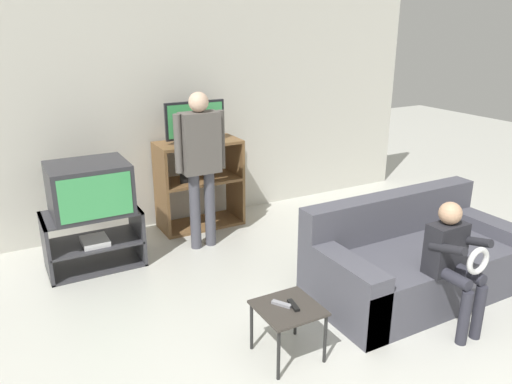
# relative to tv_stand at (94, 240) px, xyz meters

# --- Properties ---
(wall_back) EXTENTS (6.40, 0.06, 2.60)m
(wall_back) POSITION_rel_tv_stand_xyz_m (1.15, 0.76, 1.03)
(wall_back) COLOR beige
(wall_back) RESTS_ON ground_plane
(tv_stand) EXTENTS (0.88, 0.52, 0.55)m
(tv_stand) POSITION_rel_tv_stand_xyz_m (0.00, 0.00, 0.00)
(tv_stand) COLOR #38383D
(tv_stand) RESTS_ON ground_plane
(television_main) EXTENTS (0.71, 0.59, 0.47)m
(television_main) POSITION_rel_tv_stand_xyz_m (0.01, -0.00, 0.52)
(television_main) COLOR #2D2D33
(television_main) RESTS_ON tv_stand
(media_shelf) EXTENTS (0.93, 0.45, 1.00)m
(media_shelf) POSITION_rel_tv_stand_xyz_m (1.29, 0.46, 0.24)
(media_shelf) COLOR brown
(media_shelf) RESTS_ON ground_plane
(television_flat) EXTENTS (0.67, 0.20, 0.44)m
(television_flat) POSITION_rel_tv_stand_xyz_m (1.26, 0.44, 0.93)
(television_flat) COLOR black
(television_flat) RESTS_ON media_shelf
(snack_table) EXTENTS (0.42, 0.42, 0.39)m
(snack_table) POSITION_rel_tv_stand_xyz_m (0.90, -2.06, 0.07)
(snack_table) COLOR #38332D
(snack_table) RESTS_ON ground_plane
(remote_control_black) EXTENTS (0.06, 0.15, 0.02)m
(remote_control_black) POSITION_rel_tv_stand_xyz_m (0.93, -2.07, 0.13)
(remote_control_black) COLOR black
(remote_control_black) RESTS_ON snack_table
(remote_control_white) EXTENTS (0.11, 0.14, 0.02)m
(remote_control_white) POSITION_rel_tv_stand_xyz_m (0.87, -2.02, 0.13)
(remote_control_white) COLOR gray
(remote_control_white) RESTS_ON snack_table
(couch) EXTENTS (1.85, 0.91, 0.81)m
(couch) POSITION_rel_tv_stand_xyz_m (2.32, -1.81, 0.01)
(couch) COLOR #4C4C56
(couch) RESTS_ON ground_plane
(person_standing_adult) EXTENTS (0.53, 0.20, 1.61)m
(person_standing_adult) POSITION_rel_tv_stand_xyz_m (1.09, -0.08, 0.71)
(person_standing_adult) COLOR #4C4C56
(person_standing_adult) RESTS_ON ground_plane
(person_seated_child) EXTENTS (0.33, 0.43, 1.00)m
(person_seated_child) POSITION_rel_tv_stand_xyz_m (2.17, -2.33, 0.32)
(person_seated_child) COLOR #2D2D38
(person_seated_child) RESTS_ON ground_plane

